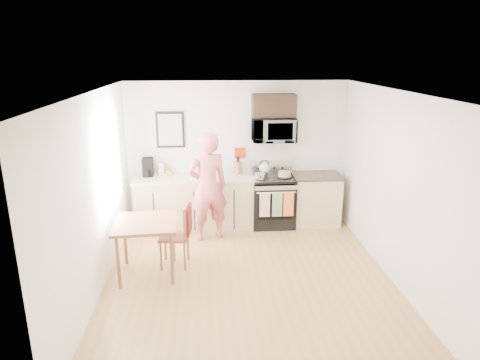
{
  "coord_description": "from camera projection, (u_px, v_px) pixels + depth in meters",
  "views": [
    {
      "loc": [
        -0.54,
        -5.35,
        3.07
      ],
      "look_at": [
        -0.05,
        1.0,
        1.17
      ],
      "focal_mm": 32.0,
      "sensor_mm": 36.0,
      "label": 1
    }
  ],
  "objects": [
    {
      "name": "ceiling",
      "position": [
        250.0,
        92.0,
        5.28
      ],
      "size": [
        4.0,
        4.6,
        0.04
      ],
      "primitive_type": "cube",
      "color": "white",
      "rests_on": "back_wall"
    },
    {
      "name": "coffee_maker",
      "position": [
        148.0,
        168.0,
        7.65
      ],
      "size": [
        0.19,
        0.28,
        0.33
      ],
      "rotation": [
        0.0,
        0.0,
        0.03
      ],
      "color": "black",
      "rests_on": "countertop_left"
    },
    {
      "name": "fruit_bowl",
      "position": [
        168.0,
        173.0,
        7.72
      ],
      "size": [
        0.21,
        0.21,
        0.09
      ],
      "color": "white",
      "rests_on": "countertop_left"
    },
    {
      "name": "countertop_left",
      "position": [
        194.0,
        178.0,
        7.62
      ],
      "size": [
        2.14,
        0.64,
        0.04
      ],
      "primitive_type": "cube",
      "color": "beige",
      "rests_on": "cabinet_left"
    },
    {
      "name": "pot",
      "position": [
        260.0,
        176.0,
        7.54
      ],
      "size": [
        0.2,
        0.33,
        0.1
      ],
      "rotation": [
        0.0,
        0.0,
        -0.07
      ],
      "color": "silver",
      "rests_on": "range"
    },
    {
      "name": "cake",
      "position": [
        284.0,
        174.0,
        7.68
      ],
      "size": [
        0.28,
        0.28,
        0.09
      ],
      "color": "black",
      "rests_on": "range"
    },
    {
      "name": "person",
      "position": [
        208.0,
        187.0,
        7.11
      ],
      "size": [
        0.77,
        0.62,
        1.86
      ],
      "primitive_type": "imported",
      "rotation": [
        0.0,
        0.0,
        3.42
      ],
      "color": "#C2353E",
      "rests_on": "floor"
    },
    {
      "name": "left_wall",
      "position": [
        95.0,
        196.0,
        5.51
      ],
      "size": [
        0.04,
        4.6,
        2.6
      ],
      "primitive_type": "cube",
      "color": "white",
      "rests_on": "floor"
    },
    {
      "name": "cabinet_right",
      "position": [
        315.0,
        200.0,
        7.92
      ],
      "size": [
        0.84,
        0.6,
        0.9
      ],
      "primitive_type": "cube",
      "color": "#D6BC89",
      "rests_on": "floor"
    },
    {
      "name": "front_wall",
      "position": [
        277.0,
        281.0,
        3.46
      ],
      "size": [
        4.0,
        0.04,
        2.6
      ],
      "primitive_type": "cube",
      "color": "white",
      "rests_on": "floor"
    },
    {
      "name": "back_wall",
      "position": [
        237.0,
        153.0,
        7.85
      ],
      "size": [
        4.0,
        0.04,
        2.6
      ],
      "primitive_type": "cube",
      "color": "white",
      "rests_on": "floor"
    },
    {
      "name": "microwave",
      "position": [
        274.0,
        130.0,
        7.56
      ],
      "size": [
        0.76,
        0.51,
        0.42
      ],
      "primitive_type": "imported",
      "color": "silver",
      "rests_on": "back_wall"
    },
    {
      "name": "milk_carton",
      "position": [
        161.0,
        169.0,
        7.65
      ],
      "size": [
        0.11,
        0.11,
        0.25
      ],
      "primitive_type": "cube",
      "rotation": [
        0.0,
        0.0,
        0.25
      ],
      "color": "tan",
      "rests_on": "countertop_left"
    },
    {
      "name": "floor",
      "position": [
        249.0,
        279.0,
        6.03
      ],
      "size": [
        4.6,
        4.6,
        0.0
      ],
      "primitive_type": "plane",
      "color": "olive",
      "rests_on": "ground"
    },
    {
      "name": "right_wall",
      "position": [
        396.0,
        188.0,
        5.8
      ],
      "size": [
        0.04,
        4.6,
        2.6
      ],
      "primitive_type": "cube",
      "color": "white",
      "rests_on": "floor"
    },
    {
      "name": "kettle",
      "position": [
        264.0,
        168.0,
        7.87
      ],
      "size": [
        0.2,
        0.2,
        0.26
      ],
      "color": "white",
      "rests_on": "range"
    },
    {
      "name": "upper_cabinet",
      "position": [
        274.0,
        106.0,
        7.48
      ],
      "size": [
        0.76,
        0.35,
        0.4
      ],
      "primitive_type": "cube",
      "color": "black",
      "rests_on": "back_wall"
    },
    {
      "name": "knife_block",
      "position": [
        238.0,
        168.0,
        7.79
      ],
      "size": [
        0.16,
        0.17,
        0.22
      ],
      "primitive_type": "cube",
      "rotation": [
        0.0,
        0.0,
        0.54
      ],
      "color": "brown",
      "rests_on": "countertop_left"
    },
    {
      "name": "bread_bag",
      "position": [
        198.0,
        178.0,
        7.41
      ],
      "size": [
        0.29,
        0.25,
        0.1
      ],
      "primitive_type": "cube",
      "rotation": [
        0.0,
        0.0,
        -0.61
      ],
      "color": "tan",
      "rests_on": "countertop_left"
    },
    {
      "name": "range",
      "position": [
        273.0,
        202.0,
        7.84
      ],
      "size": [
        0.76,
        0.7,
        1.16
      ],
      "color": "black",
      "rests_on": "floor"
    },
    {
      "name": "cabinet_left",
      "position": [
        195.0,
        203.0,
        7.75
      ],
      "size": [
        2.1,
        0.6,
        0.9
      ],
      "primitive_type": "cube",
      "color": "#D6BC89",
      "rests_on": "floor"
    },
    {
      "name": "chair",
      "position": [
        183.0,
        227.0,
        6.25
      ],
      "size": [
        0.49,
        0.45,
        0.97
      ],
      "rotation": [
        0.0,
        0.0,
        -0.1
      ],
      "color": "brown",
      "rests_on": "floor"
    },
    {
      "name": "wall_art",
      "position": [
        170.0,
        130.0,
        7.61
      ],
      "size": [
        0.5,
        0.04,
        0.65
      ],
      "color": "black",
      "rests_on": "back_wall"
    },
    {
      "name": "dining_table",
      "position": [
        146.0,
        228.0,
        5.99
      ],
      "size": [
        0.86,
        0.86,
        0.81
      ],
      "rotation": [
        0.0,
        0.0,
        0.05
      ],
      "color": "brown",
      "rests_on": "floor"
    },
    {
      "name": "window",
      "position": [
        110.0,
        162.0,
        6.21
      ],
      "size": [
        0.06,
        1.4,
        1.5
      ],
      "color": "silver",
      "rests_on": "left_wall"
    },
    {
      "name": "wall_trivet",
      "position": [
        240.0,
        153.0,
        7.84
      ],
      "size": [
        0.2,
        0.02,
        0.2
      ],
      "primitive_type": "cube",
      "color": "red",
      "rests_on": "back_wall"
    },
    {
      "name": "utensil_crock",
      "position": [
        201.0,
        168.0,
        7.69
      ],
      "size": [
        0.11,
        0.11,
        0.33
      ],
      "color": "red",
      "rests_on": "countertop_left"
    },
    {
      "name": "countertop_right",
      "position": [
        317.0,
        176.0,
        7.78
      ],
      "size": [
        0.88,
        0.64,
        0.04
      ],
      "primitive_type": "cube",
      "color": "black",
      "rests_on": "cabinet_right"
    }
  ]
}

